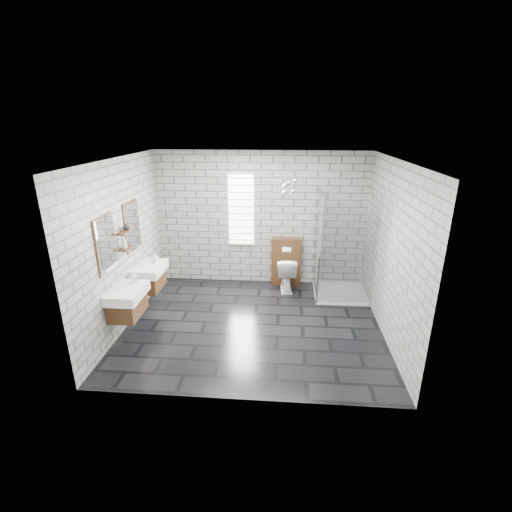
# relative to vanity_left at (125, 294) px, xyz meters

# --- Properties ---
(floor) EXTENTS (4.20, 3.60, 0.02)m
(floor) POSITION_rel_vanity_left_xyz_m (1.91, 0.56, -0.77)
(floor) COLOR black
(floor) RESTS_ON ground
(ceiling) EXTENTS (4.20, 3.60, 0.02)m
(ceiling) POSITION_rel_vanity_left_xyz_m (1.91, 0.56, 1.95)
(ceiling) COLOR white
(ceiling) RESTS_ON wall_back
(wall_back) EXTENTS (4.20, 0.02, 2.70)m
(wall_back) POSITION_rel_vanity_left_xyz_m (1.91, 2.37, 0.59)
(wall_back) COLOR gray
(wall_back) RESTS_ON floor
(wall_front) EXTENTS (4.20, 0.02, 2.70)m
(wall_front) POSITION_rel_vanity_left_xyz_m (1.91, -1.25, 0.59)
(wall_front) COLOR gray
(wall_front) RESTS_ON floor
(wall_left) EXTENTS (0.02, 3.60, 2.70)m
(wall_left) POSITION_rel_vanity_left_xyz_m (-0.20, 0.56, 0.59)
(wall_left) COLOR gray
(wall_left) RESTS_ON floor
(wall_right) EXTENTS (0.02, 3.60, 2.70)m
(wall_right) POSITION_rel_vanity_left_xyz_m (4.02, 0.56, 0.59)
(wall_right) COLOR gray
(wall_right) RESTS_ON floor
(vanity_left) EXTENTS (0.47, 0.70, 1.57)m
(vanity_left) POSITION_rel_vanity_left_xyz_m (0.00, 0.00, 0.00)
(vanity_left) COLOR #4A2C16
(vanity_left) RESTS_ON wall_left
(vanity_right) EXTENTS (0.47, 0.70, 1.57)m
(vanity_right) POSITION_rel_vanity_left_xyz_m (0.00, 0.97, 0.00)
(vanity_right) COLOR #4A2C16
(vanity_right) RESTS_ON wall_left
(shelf_lower) EXTENTS (0.14, 0.30, 0.03)m
(shelf_lower) POSITION_rel_vanity_left_xyz_m (-0.12, 0.51, 0.56)
(shelf_lower) COLOR #4A2C16
(shelf_lower) RESTS_ON wall_left
(shelf_upper) EXTENTS (0.14, 0.30, 0.03)m
(shelf_upper) POSITION_rel_vanity_left_xyz_m (-0.12, 0.51, 0.82)
(shelf_upper) COLOR #4A2C16
(shelf_upper) RESTS_ON wall_left
(window) EXTENTS (0.56, 0.05, 1.48)m
(window) POSITION_rel_vanity_left_xyz_m (1.51, 2.34, 0.79)
(window) COLOR white
(window) RESTS_ON wall_back
(cistern_panel) EXTENTS (0.60, 0.20, 1.00)m
(cistern_panel) POSITION_rel_vanity_left_xyz_m (2.44, 2.26, -0.26)
(cistern_panel) COLOR #4A2C16
(cistern_panel) RESTS_ON floor
(flush_plate) EXTENTS (0.18, 0.01, 0.12)m
(flush_plate) POSITION_rel_vanity_left_xyz_m (2.44, 2.15, 0.04)
(flush_plate) COLOR silver
(flush_plate) RESTS_ON cistern_panel
(shower_enclosure) EXTENTS (1.00, 1.00, 2.03)m
(shower_enclosure) POSITION_rel_vanity_left_xyz_m (3.41, 1.74, -0.25)
(shower_enclosure) COLOR white
(shower_enclosure) RESTS_ON floor
(pendant_cluster) EXTENTS (0.27, 0.25, 0.76)m
(pendant_cluster) POSITION_rel_vanity_left_xyz_m (2.45, 1.94, 1.35)
(pendant_cluster) COLOR silver
(pendant_cluster) RESTS_ON ceiling
(toilet) EXTENTS (0.43, 0.69, 0.68)m
(toilet) POSITION_rel_vanity_left_xyz_m (2.44, 2.01, -0.42)
(toilet) COLOR white
(toilet) RESTS_ON floor
(soap_bottle_a) EXTENTS (0.11, 0.11, 0.18)m
(soap_bottle_a) POSITION_rel_vanity_left_xyz_m (0.08, 0.22, 0.19)
(soap_bottle_a) COLOR #B2B2B2
(soap_bottle_a) RESTS_ON vanity_left
(soap_bottle_b) EXTENTS (0.17, 0.17, 0.17)m
(soap_bottle_b) POSITION_rel_vanity_left_xyz_m (0.10, 1.13, 0.18)
(soap_bottle_b) COLOR #B2B2B2
(soap_bottle_b) RESTS_ON vanity_right
(soap_bottle_c) EXTENTS (0.09, 0.09, 0.22)m
(soap_bottle_c) POSITION_rel_vanity_left_xyz_m (-0.11, 0.45, 0.69)
(soap_bottle_c) COLOR #B2B2B2
(soap_bottle_c) RESTS_ON shelf_lower
(vase) EXTENTS (0.11, 0.11, 0.11)m
(vase) POSITION_rel_vanity_left_xyz_m (-0.11, 0.58, 0.89)
(vase) COLOR #B2B2B2
(vase) RESTS_ON shelf_upper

